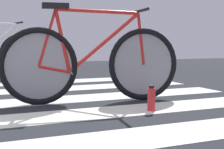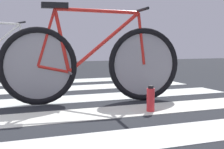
{
  "view_description": "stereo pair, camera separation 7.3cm",
  "coord_description": "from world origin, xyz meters",
  "views": [
    {
      "loc": [
        -0.06,
        -2.66,
        0.6
      ],
      "look_at": [
        1.21,
        0.34,
        0.28
      ],
      "focal_mm": 53.35,
      "sensor_mm": 36.0,
      "label": 1
    },
    {
      "loc": [
        0.02,
        -2.66,
        0.6
      ],
      "look_at": [
        1.21,
        0.34,
        0.28
      ],
      "focal_mm": 53.35,
      "sensor_mm": 36.0,
      "label": 2
    }
  ],
  "objects": [
    {
      "name": "bicycle_1_of_2",
      "position": [
        1.0,
        0.32,
        0.41
      ],
      "size": [
        1.73,
        0.52,
        0.93
      ],
      "rotation": [
        0.0,
        0.0,
        -0.13
      ],
      "color": "black",
      "rests_on": "ground"
    },
    {
      "name": "water_bottle",
      "position": [
        1.32,
        -0.25,
        0.12
      ],
      "size": [
        0.07,
        0.07,
        0.22
      ],
      "color": "red",
      "rests_on": "ground"
    }
  ]
}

